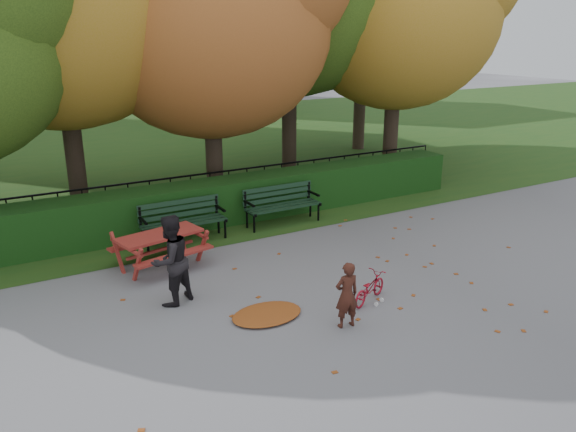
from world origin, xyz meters
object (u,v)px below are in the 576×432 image
child (347,295)px  bicycle (370,288)px  adult (171,260)px  bench_right (281,202)px  tree_c (225,7)px  tree_e (412,2)px  picnic_table (160,241)px  bench_left (182,218)px

child → bicycle: size_ratio=1.14×
adult → bicycle: (2.85, -1.56, -0.52)m
child → bicycle: child is taller
bench_right → tree_c: bearing=96.7°
tree_c → child: (-1.25, -6.99, -4.30)m
tree_e → picnic_table: bearing=-159.8°
tree_c → picnic_table: tree_c is taller
child → bicycle: (0.82, 0.49, -0.28)m
bench_right → child: 4.97m
bench_right → adult: bearing=-142.9°
tree_c → bicycle: (-0.43, -6.50, -4.58)m
picnic_table → child: child is taller
adult → child: bearing=110.4°
bench_right → bicycle: size_ratio=1.96×
tree_c → adult: bearing=-123.5°
tree_c → tree_e: tree_e is taller
bench_left → picnic_table: bench_left is taller
bench_right → bicycle: 4.30m
tree_c → adult: tree_c is taller
bench_left → tree_e: bearing=14.8°
adult → tree_e: bearing=-176.3°
bench_right → picnic_table: 3.43m
bench_left → bicycle: bearing=-68.1°
tree_e → picnic_table: size_ratio=4.54×
child → adult: bearing=-38.7°
tree_c → bench_left: tree_c is taller
bench_left → adult: 2.92m
tree_e → adult: (-8.96, -4.75, -4.32)m
picnic_table → bench_left: bearing=40.9°
child → picnic_table: bearing=-57.8°
tree_e → child: 10.73m
tree_c → bench_right: (0.27, -2.26, -4.30)m
tree_c → bicycle: size_ratio=8.72×
bench_left → adult: size_ratio=1.18×
tree_e → bench_left: tree_e is taller
tree_e → child: bearing=-135.6°
bench_right → adult: size_ratio=1.18×
picnic_table → bicycle: (2.55, -3.12, -0.28)m
adult → bicycle: bearing=127.1°
bench_left → child: (0.88, -4.73, 0.00)m
adult → bicycle: 3.29m
bicycle → tree_e: bearing=-67.7°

